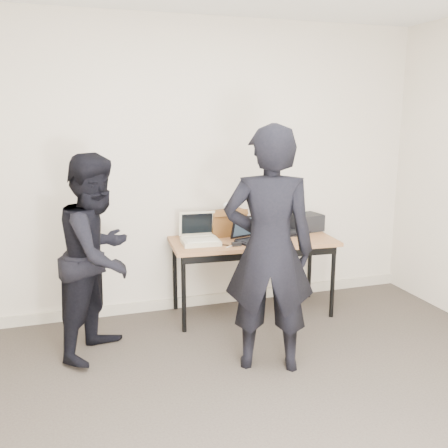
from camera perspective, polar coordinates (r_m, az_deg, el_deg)
name	(u,v)px	position (r m, az deg, el deg)	size (l,w,h in m)	color
room	(301,213)	(2.57, 8.74, 1.20)	(4.60, 4.60, 2.80)	#3E362F
desk	(253,246)	(4.59, 3.34, -2.50)	(1.54, 0.75, 0.72)	#936038
laptop_beige	(200,237)	(4.45, -2.81, -1.49)	(0.34, 0.34, 0.26)	beige
laptop_center	(251,236)	(4.50, 3.10, -1.37)	(0.36, 0.35, 0.22)	black
laptop_right	(288,226)	(4.90, 7.33, -0.27)	(0.41, 0.40, 0.24)	black
leather_satchel	(227,222)	(4.70, 0.35, 0.21)	(0.38, 0.23, 0.25)	brown
tissue	(230,206)	(4.68, 0.67, 2.12)	(0.13, 0.10, 0.08)	white
equipment_box	(306,222)	(4.98, 9.36, 0.20)	(0.28, 0.24, 0.16)	black
power_brick	(236,244)	(4.35, 1.44, -2.33)	(0.08, 0.05, 0.03)	black
cables	(258,239)	(4.60, 3.88, -1.67)	(1.15, 0.48, 0.01)	black
person_typist	(269,250)	(3.58, 5.16, -3.02)	(0.65, 0.43, 1.79)	black
person_observer	(98,256)	(3.94, -14.16, -3.54)	(0.76, 0.59, 1.57)	black
baseboard	(195,301)	(4.97, -3.34, -8.75)	(4.50, 0.03, 0.10)	#B7AD97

